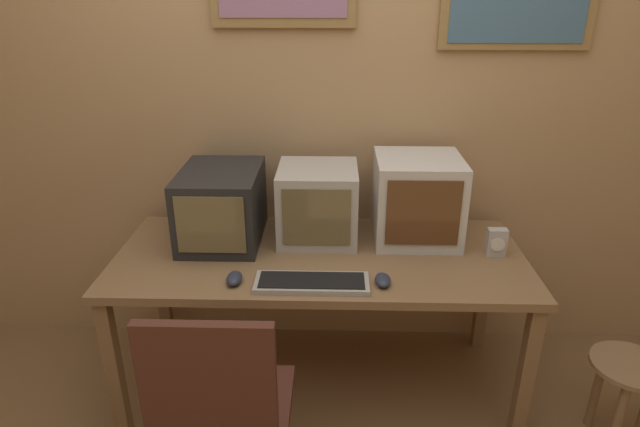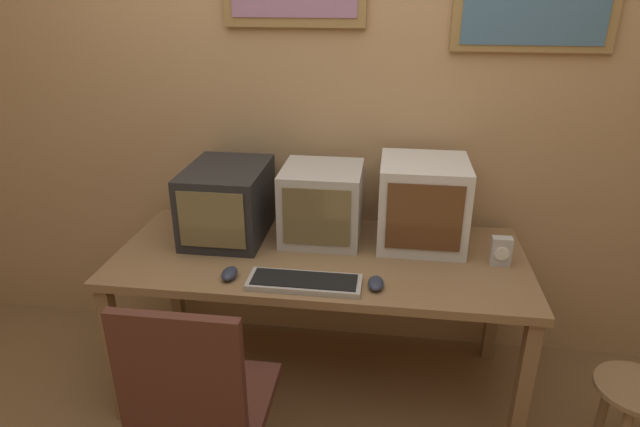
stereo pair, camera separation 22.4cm
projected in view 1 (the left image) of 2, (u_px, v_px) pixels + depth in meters
The scene contains 10 objects.
wall_back at pixel (324, 94), 2.50m from camera, with size 8.00×0.08×2.60m.
desk at pixel (320, 268), 2.34m from camera, with size 1.76×0.76×0.71m.
monitor_left at pixel (222, 205), 2.39m from camera, with size 0.35×0.46×0.33m.
monitor_center at pixel (318, 203), 2.41m from camera, with size 0.35×0.35×0.33m.
monitor_right at pixel (417, 199), 2.40m from camera, with size 0.38×0.38×0.38m.
keyboard_main at pixel (312, 283), 2.07m from camera, with size 0.44×0.15×0.03m.
mouse_near_keyboard at pixel (383, 280), 2.07m from camera, with size 0.06×0.10×0.04m.
mouse_far_corner at pixel (234, 278), 2.08m from camera, with size 0.06×0.10×0.04m.
desk_clock at pixel (496, 242), 2.28m from camera, with size 0.08×0.05×0.12m.
side_stool at pixel (626, 383), 2.15m from camera, with size 0.30×0.30×0.40m.
Camera 1 is at (0.06, -1.30, 1.78)m, focal length 30.00 mm.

